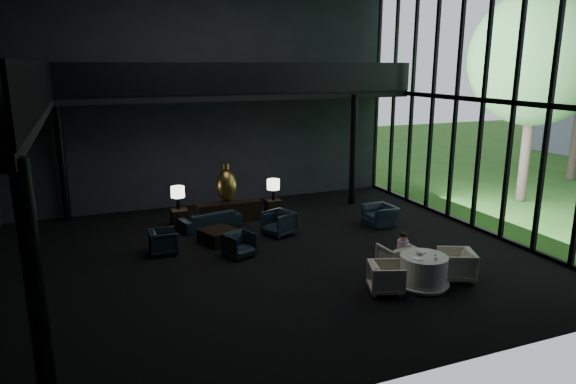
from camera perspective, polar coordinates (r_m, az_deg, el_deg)
name	(u,v)px	position (r m, az deg, el deg)	size (l,w,h in m)	color
floor	(266,257)	(13.93, -2.46, -7.23)	(14.00, 12.00, 0.02)	black
wall_back	(209,94)	(18.78, -8.81, 10.67)	(14.00, 0.04, 8.00)	black
wall_front	(401,138)	(7.65, 12.46, 5.86)	(14.00, 0.04, 8.00)	black
curtain_wall	(483,100)	(16.65, 20.90, 9.52)	(0.20, 12.00, 8.00)	black
mezzanine_back	(244,95)	(18.08, -4.92, 10.66)	(12.00, 2.00, 0.25)	black
railing_left	(42,86)	(12.29, -25.68, 10.60)	(0.06, 12.00, 1.00)	black
railing_back	(253,78)	(17.10, -3.96, 12.50)	(12.00, 0.06, 1.00)	black
column_sw	(38,316)	(7.26, -25.99, -12.26)	(0.24, 0.24, 4.00)	black
column_nw	(62,161)	(18.23, -23.84, 3.20)	(0.24, 0.24, 4.00)	black
column_ne	(353,150)	(18.87, 7.25, 4.62)	(0.24, 0.24, 4.00)	black
tree_near	(536,59)	(20.90, 25.86, 13.19)	(4.80, 4.80, 7.65)	#382D23
console	(229,212)	(16.93, -6.55, -2.24)	(2.07, 0.47, 0.66)	black
bronze_urn	(226,185)	(16.96, -6.88, 0.81)	(0.67, 0.67, 1.26)	#B58D36
side_table_left	(180,218)	(16.74, -11.95, -2.83)	(0.51, 0.51, 0.56)	black
table_lamp_left	(178,193)	(16.63, -12.15, -0.10)	(0.43, 0.43, 0.73)	black
side_table_right	(273,207)	(17.59, -1.69, -1.71)	(0.50, 0.50, 0.55)	black
table_lamp_right	(273,185)	(17.34, -1.64, 0.76)	(0.43, 0.43, 0.72)	black
sofa	(210,218)	(16.37, -8.64, -2.82)	(1.76, 0.51, 0.69)	#1D2E38
lounge_armchair_west	(163,241)	(14.45, -13.68, -5.34)	(0.69, 0.64, 0.71)	black
lounge_armchair_east	(279,221)	(15.50, -1.01, -3.28)	(0.85, 0.79, 0.87)	black
lounge_armchair_south	(239,244)	(13.90, -5.44, -5.82)	(0.67, 0.62, 0.68)	black
window_armchair	(380,213)	(16.73, 10.18, -2.33)	(0.91, 0.59, 0.80)	#1B2632
coffee_table	(219,236)	(15.04, -7.68, -4.88)	(0.92, 0.92, 0.41)	black
dining_table	(423,273)	(12.47, 14.77, -8.70)	(1.24, 1.24, 0.75)	white
dining_chair_north	(396,257)	(13.15, 11.95, -7.03)	(0.76, 0.71, 0.78)	beige
dining_chair_east	(456,263)	(13.03, 18.20, -7.48)	(0.82, 0.77, 0.85)	beige
dining_chair_west	(386,276)	(11.96, 10.85, -9.20)	(0.74, 0.69, 0.76)	beige
child	(403,244)	(13.00, 12.65, -5.66)	(0.27, 0.27, 0.59)	pink
plate_a	(419,258)	(12.11, 14.32, -7.16)	(0.25, 0.25, 0.02)	white
plate_b	(423,251)	(12.57, 14.76, -6.39)	(0.22, 0.22, 0.01)	white
saucer	(436,256)	(12.39, 16.14, -6.80)	(0.16, 0.16, 0.01)	white
coffee_cup	(436,254)	(12.37, 16.07, -6.67)	(0.07, 0.07, 0.06)	white
cereal_bowl	(420,253)	(12.36, 14.44, -6.56)	(0.18, 0.18, 0.09)	white
cream_pot	(436,259)	(12.12, 16.11, -7.12)	(0.06, 0.06, 0.07)	#99999E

